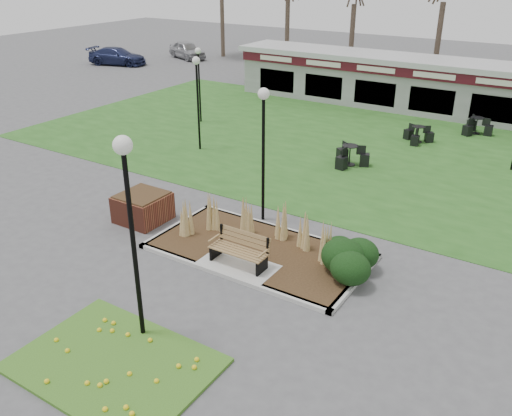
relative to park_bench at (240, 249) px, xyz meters
The scene contains 17 objects.
ground 0.64m from the park_bench, 90.00° to the right, with size 100.00×100.00×0.00m, color #515154.
lawn 11.77m from the park_bench, 90.00° to the left, with size 34.00×16.00×0.02m, color #26591C.
flower_bed 4.88m from the park_bench, 90.00° to the right, with size 4.20×3.00×0.16m.
planting_bed 1.70m from the park_bench, 40.83° to the left, with size 6.75×3.40×1.27m.
park_bench is the anchor object (origin of this frame).
brick_planter 4.47m from the park_bench, behind, with size 1.50×1.50×0.95m.
food_pavilion 19.73m from the park_bench, 90.00° to the left, with size 24.60×3.40×2.90m.
lamp_post_near_left 4.10m from the park_bench, 110.15° to the left, with size 0.37×0.37×4.41m.
lamp_post_near_right 4.77m from the park_bench, 93.04° to the right, with size 0.40×0.40×4.83m.
lamp_post_mid_left 10.80m from the park_bench, 134.13° to the left, with size 0.34×0.34×4.14m.
lamp_post_far_left 15.19m from the park_bench, 132.07° to the left, with size 0.32×0.32×3.84m.
bistro_set_a 13.90m from the park_bench, 87.06° to the left, with size 1.44×1.32×0.77m.
bistro_set_b 16.97m from the park_bench, 80.76° to the left, with size 1.37×1.53×0.82m.
bistro_set_c 9.32m from the park_bench, 94.58° to the left, with size 1.60×1.48×0.86m.
car_silver 34.87m from the park_bench, 131.57° to the left, with size 1.68×4.19×1.43m, color #A4A4A9.
car_black 23.69m from the park_bench, 118.83° to the left, with size 1.36×3.89×1.28m, color black.
car_blue 33.27m from the park_bench, 141.41° to the left, with size 1.90×4.68×1.36m, color navy.
Camera 1 is at (7.49, -10.67, 8.01)m, focal length 38.00 mm.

